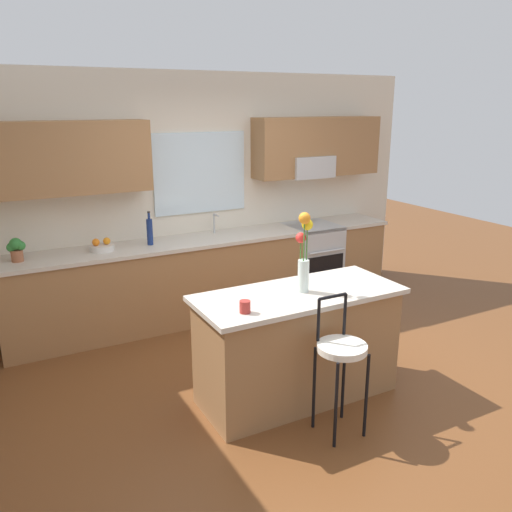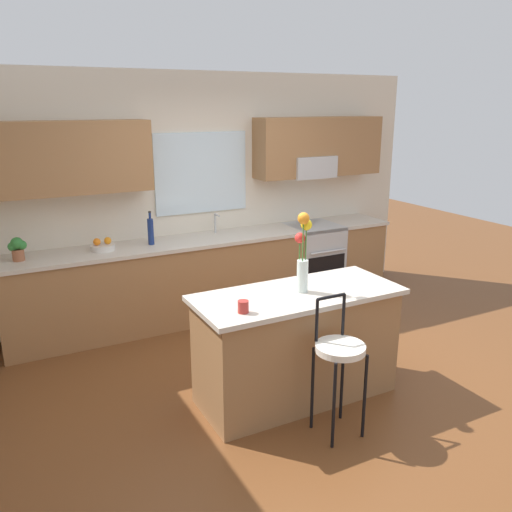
{
  "view_description": "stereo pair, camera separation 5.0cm",
  "coord_description": "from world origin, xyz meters",
  "px_view_note": "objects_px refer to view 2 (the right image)",
  "views": [
    {
      "loc": [
        -2.27,
        -3.58,
        2.36
      ],
      "look_at": [
        -0.06,
        0.55,
        1.0
      ],
      "focal_mm": 37.09,
      "sensor_mm": 36.0,
      "label": 1
    },
    {
      "loc": [
        -2.23,
        -3.61,
        2.36
      ],
      "look_at": [
        -0.06,
        0.55,
        1.0
      ],
      "focal_mm": 37.09,
      "sensor_mm": 36.0,
      "label": 2
    }
  ],
  "objects_px": {
    "bar_stool_near": "(339,354)",
    "fruit_bowl_oranges": "(103,246)",
    "mug_ceramic": "(243,307)",
    "kitchen_island": "(297,345)",
    "flower_vase": "(303,252)",
    "potted_plant_small": "(17,248)",
    "oven_range": "(313,261)",
    "bottle_olive_oil": "(151,231)"
  },
  "relations": [
    {
      "from": "oven_range",
      "to": "mug_ceramic",
      "type": "xyz_separation_m",
      "value": [
        -2.02,
        -2.12,
        0.51
      ]
    },
    {
      "from": "bottle_olive_oil",
      "to": "mug_ceramic",
      "type": "bearing_deg",
      "value": -89.33
    },
    {
      "from": "oven_range",
      "to": "potted_plant_small",
      "type": "height_order",
      "value": "potted_plant_small"
    },
    {
      "from": "flower_vase",
      "to": "mug_ceramic",
      "type": "bearing_deg",
      "value": -163.77
    },
    {
      "from": "kitchen_island",
      "to": "flower_vase",
      "type": "xyz_separation_m",
      "value": [
        0.04,
        0.0,
        0.78
      ]
    },
    {
      "from": "kitchen_island",
      "to": "bar_stool_near",
      "type": "bearing_deg",
      "value": -90.0
    },
    {
      "from": "mug_ceramic",
      "to": "potted_plant_small",
      "type": "bearing_deg",
      "value": 121.52
    },
    {
      "from": "flower_vase",
      "to": "fruit_bowl_oranges",
      "type": "relative_size",
      "value": 2.69
    },
    {
      "from": "fruit_bowl_oranges",
      "to": "oven_range",
      "type": "bearing_deg",
      "value": -0.55
    },
    {
      "from": "bottle_olive_oil",
      "to": "potted_plant_small",
      "type": "relative_size",
      "value": 1.57
    },
    {
      "from": "kitchen_island",
      "to": "bottle_olive_oil",
      "type": "bearing_deg",
      "value": 106.79
    },
    {
      "from": "bottle_olive_oil",
      "to": "potted_plant_small",
      "type": "bearing_deg",
      "value": -180.0
    },
    {
      "from": "mug_ceramic",
      "to": "fruit_bowl_oranges",
      "type": "distance_m",
      "value": 2.21
    },
    {
      "from": "flower_vase",
      "to": "fruit_bowl_oranges",
      "type": "distance_m",
      "value": 2.29
    },
    {
      "from": "kitchen_island",
      "to": "mug_ceramic",
      "type": "height_order",
      "value": "mug_ceramic"
    },
    {
      "from": "mug_ceramic",
      "to": "fruit_bowl_oranges",
      "type": "relative_size",
      "value": 0.37
    },
    {
      "from": "oven_range",
      "to": "fruit_bowl_oranges",
      "type": "height_order",
      "value": "fruit_bowl_oranges"
    },
    {
      "from": "kitchen_island",
      "to": "flower_vase",
      "type": "bearing_deg",
      "value": 2.45
    },
    {
      "from": "bottle_olive_oil",
      "to": "potted_plant_small",
      "type": "xyz_separation_m",
      "value": [
        -1.29,
        -0.0,
        -0.02
      ]
    },
    {
      "from": "bottle_olive_oil",
      "to": "oven_range",
      "type": "bearing_deg",
      "value": -0.69
    },
    {
      "from": "kitchen_island",
      "to": "potted_plant_small",
      "type": "height_order",
      "value": "potted_plant_small"
    },
    {
      "from": "mug_ceramic",
      "to": "fruit_bowl_oranges",
      "type": "xyz_separation_m",
      "value": [
        -0.53,
        2.15,
        -0.0
      ]
    },
    {
      "from": "kitchen_island",
      "to": "fruit_bowl_oranges",
      "type": "xyz_separation_m",
      "value": [
        -1.1,
        1.97,
        0.5
      ]
    },
    {
      "from": "oven_range",
      "to": "mug_ceramic",
      "type": "relative_size",
      "value": 10.22
    },
    {
      "from": "fruit_bowl_oranges",
      "to": "bottle_olive_oil",
      "type": "height_order",
      "value": "bottle_olive_oil"
    },
    {
      "from": "fruit_bowl_oranges",
      "to": "potted_plant_small",
      "type": "xyz_separation_m",
      "value": [
        -0.79,
        -0.0,
        0.08
      ]
    },
    {
      "from": "bar_stool_near",
      "to": "fruit_bowl_oranges",
      "type": "relative_size",
      "value": 4.34
    },
    {
      "from": "kitchen_island",
      "to": "flower_vase",
      "type": "height_order",
      "value": "flower_vase"
    },
    {
      "from": "bar_stool_near",
      "to": "potted_plant_small",
      "type": "height_order",
      "value": "potted_plant_small"
    },
    {
      "from": "bar_stool_near",
      "to": "bottle_olive_oil",
      "type": "xyz_separation_m",
      "value": [
        -0.6,
        2.54,
        0.43
      ]
    },
    {
      "from": "bar_stool_near",
      "to": "fruit_bowl_oranges",
      "type": "height_order",
      "value": "fruit_bowl_oranges"
    },
    {
      "from": "flower_vase",
      "to": "bottle_olive_oil",
      "type": "xyz_separation_m",
      "value": [
        -0.63,
        1.97,
        -0.18
      ]
    },
    {
      "from": "bar_stool_near",
      "to": "bottle_olive_oil",
      "type": "distance_m",
      "value": 2.65
    },
    {
      "from": "flower_vase",
      "to": "mug_ceramic",
      "type": "height_order",
      "value": "flower_vase"
    },
    {
      "from": "bar_stool_near",
      "to": "mug_ceramic",
      "type": "relative_size",
      "value": 11.58
    },
    {
      "from": "flower_vase",
      "to": "fruit_bowl_oranges",
      "type": "xyz_separation_m",
      "value": [
        -1.14,
        1.97,
        -0.28
      ]
    },
    {
      "from": "bar_stool_near",
      "to": "mug_ceramic",
      "type": "xyz_separation_m",
      "value": [
        -0.57,
        0.39,
        0.33
      ]
    },
    {
      "from": "oven_range",
      "to": "potted_plant_small",
      "type": "bearing_deg",
      "value": 179.58
    },
    {
      "from": "bar_stool_near",
      "to": "flower_vase",
      "type": "bearing_deg",
      "value": 86.22
    },
    {
      "from": "bar_stool_near",
      "to": "flower_vase",
      "type": "relative_size",
      "value": 1.61
    },
    {
      "from": "oven_range",
      "to": "bar_stool_near",
      "type": "relative_size",
      "value": 0.88
    },
    {
      "from": "oven_range",
      "to": "kitchen_island",
      "type": "relative_size",
      "value": 0.55
    }
  ]
}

